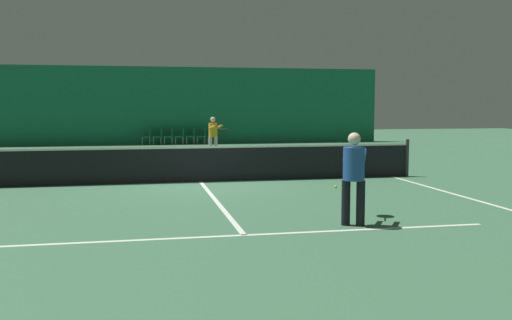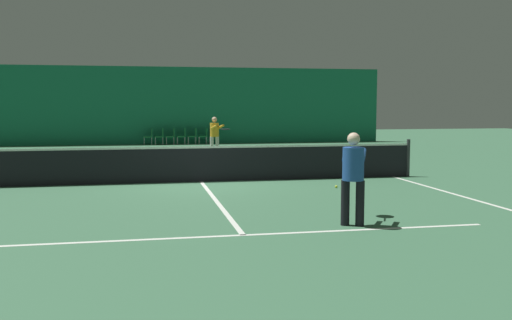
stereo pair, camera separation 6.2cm
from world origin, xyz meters
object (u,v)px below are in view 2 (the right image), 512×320
object	(u,v)px
courtside_chair_5	(204,135)
courtside_chair_6	(215,135)
tennis_net	(201,163)
courtside_chair_2	(172,135)
courtside_chair_4	(193,135)
tennis_ball	(336,187)
player_far	(215,133)
courtside_chair_1	(160,135)
courtside_chair_3	(182,135)
courtside_chair_0	(149,135)
player_near	(353,171)

from	to	relation	value
courtside_chair_5	courtside_chair_6	xyz separation A→B (m)	(0.57, 0.00, 0.00)
tennis_net	courtside_chair_2	size ratio (longest dim) A/B	14.29
tennis_net	courtside_chair_5	size ratio (longest dim) A/B	14.29
tennis_net	courtside_chair_4	xyz separation A→B (m)	(1.11, 14.71, -0.03)
courtside_chair_4	tennis_ball	distance (m)	16.63
player_far	courtside_chair_1	size ratio (longest dim) A/B	1.86
courtside_chair_1	tennis_net	bearing A→B (deg)	2.27
player_far	courtside_chair_2	size ratio (longest dim) A/B	1.86
courtside_chair_4	courtside_chair_1	bearing A→B (deg)	-90.00
player_far	courtside_chair_3	size ratio (longest dim) A/B	1.86
courtside_chair_0	courtside_chair_5	bearing A→B (deg)	90.00
courtside_chair_5	tennis_ball	distance (m)	16.57
player_near	courtside_chair_4	distance (m)	20.74
courtside_chair_3	courtside_chair_5	world-z (taller)	same
player_far	courtside_chair_2	bearing A→B (deg)	171.46
courtside_chair_5	tennis_ball	world-z (taller)	courtside_chair_5
tennis_net	courtside_chair_0	xyz separation A→B (m)	(-1.15, 14.71, -0.03)
player_far	courtside_chair_1	xyz separation A→B (m)	(-1.97, 6.82, -0.43)
player_far	courtside_chair_1	distance (m)	7.11
courtside_chair_0	courtside_chair_6	bearing A→B (deg)	90.00
courtside_chair_2	courtside_chair_5	bearing A→B (deg)	90.00
courtside_chair_3	tennis_ball	xyz separation A→B (m)	(2.61, -16.50, -0.45)
courtside_chair_4	courtside_chair_0	bearing A→B (deg)	-90.00
tennis_net	courtside_chair_3	size ratio (longest dim) A/B	14.29
courtside_chair_1	player_far	bearing A→B (deg)	16.09
courtside_chair_0	courtside_chair_6	xyz separation A→B (m)	(3.39, 0.00, 0.00)
courtside_chair_0	courtside_chair_4	bearing A→B (deg)	90.00
player_far	player_near	bearing A→B (deg)	-17.76
courtside_chair_0	courtside_chair_4	world-z (taller)	same
courtside_chair_0	courtside_chair_5	world-z (taller)	same
courtside_chair_3	courtside_chair_0	bearing A→B (deg)	-90.00
courtside_chair_0	courtside_chair_5	distance (m)	2.83
courtside_chair_3	courtside_chair_6	xyz separation A→B (m)	(1.70, 0.00, 0.00)
player_far	courtside_chair_4	distance (m)	6.84
courtside_chair_5	courtside_chair_2	bearing A→B (deg)	-90.00
courtside_chair_4	courtside_chair_5	bearing A→B (deg)	90.00
courtside_chair_0	courtside_chair_1	xyz separation A→B (m)	(0.57, 0.00, 0.00)
player_near	player_far	bearing A→B (deg)	27.29
courtside_chair_2	courtside_chair_6	world-z (taller)	same
courtside_chair_1	tennis_ball	xyz separation A→B (m)	(3.74, -16.50, -0.45)
courtside_chair_2	player_far	bearing A→B (deg)	11.62
tennis_net	courtside_chair_0	bearing A→B (deg)	94.46
courtside_chair_5	player_near	bearing A→B (deg)	0.80
courtside_chair_5	courtside_chair_6	distance (m)	0.57
courtside_chair_1	courtside_chair_3	bearing A→B (deg)	90.00
player_far	courtside_chair_3	distance (m)	6.89
tennis_net	courtside_chair_6	world-z (taller)	tennis_net
player_far	courtside_chair_4	world-z (taller)	player_far
player_near	tennis_net	bearing A→B (deg)	43.02
courtside_chair_4	courtside_chair_5	world-z (taller)	same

